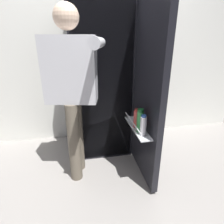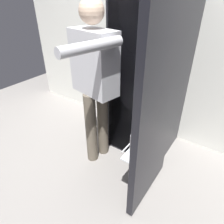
# 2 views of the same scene
# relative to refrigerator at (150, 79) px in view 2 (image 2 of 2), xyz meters

# --- Properties ---
(ground_plane) EXTENTS (6.12, 6.12, 0.00)m
(ground_plane) POSITION_rel_refrigerator_xyz_m (-0.03, -0.51, -0.88)
(ground_plane) COLOR gray
(kitchen_wall) EXTENTS (4.40, 0.10, 2.60)m
(kitchen_wall) POSITION_rel_refrigerator_xyz_m (-0.03, 0.43, 0.42)
(kitchen_wall) COLOR silver
(kitchen_wall) RESTS_ON ground_plane
(refrigerator) EXTENTS (0.73, 1.31, 1.76)m
(refrigerator) POSITION_rel_refrigerator_xyz_m (0.00, 0.00, 0.00)
(refrigerator) COLOR black
(refrigerator) RESTS_ON ground_plane
(person) EXTENTS (0.56, 0.82, 1.64)m
(person) POSITION_rel_refrigerator_xyz_m (-0.35, -0.48, 0.11)
(person) COLOR #665B4C
(person) RESTS_ON ground_plane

